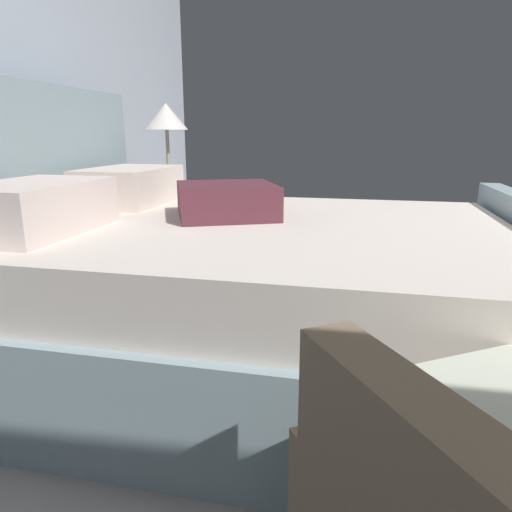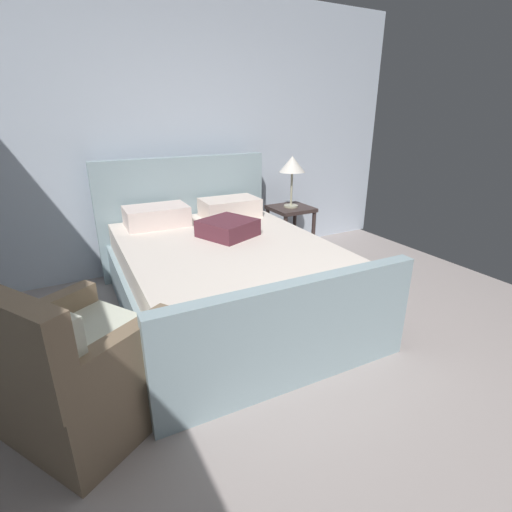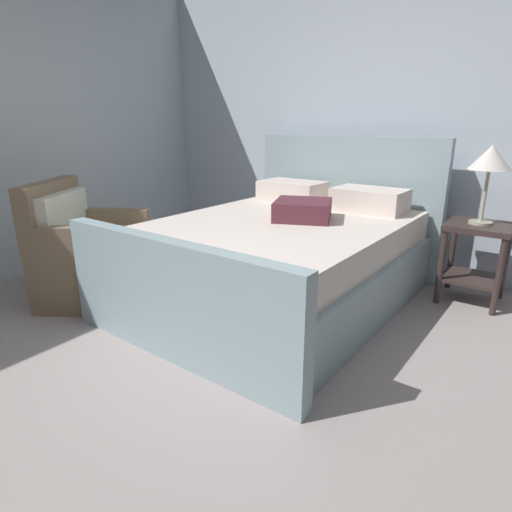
# 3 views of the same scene
# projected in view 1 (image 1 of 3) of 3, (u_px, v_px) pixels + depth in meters

# --- Properties ---
(bed) EXTENTS (1.81, 2.29, 1.19)m
(bed) POSITION_uv_depth(u_px,v_px,m) (243.00, 285.00, 1.96)
(bed) COLOR #96AFB7
(bed) RESTS_ON ground
(nightstand_right) EXTENTS (0.44, 0.44, 0.60)m
(nightstand_right) POSITION_uv_depth(u_px,v_px,m) (171.00, 217.00, 3.22)
(nightstand_right) COLOR #3A2C29
(nightstand_right) RESTS_ON ground
(table_lamp_right) EXTENTS (0.28, 0.28, 0.56)m
(table_lamp_right) POSITION_uv_depth(u_px,v_px,m) (166.00, 120.00, 3.05)
(table_lamp_right) COLOR #B7B293
(table_lamp_right) RESTS_ON nightstand_right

